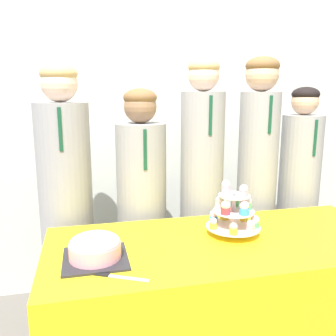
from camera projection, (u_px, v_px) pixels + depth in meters
wall_back at (170, 105)px, 2.60m from camera, size 9.00×0.06×2.70m
table at (224, 313)px, 1.73m from camera, size 1.65×0.70×0.76m
round_cake at (95, 247)px, 1.45m from camera, size 0.26×0.26×0.11m
cake_knife at (111, 276)px, 1.32m from camera, size 0.21×0.12×0.01m
cupcake_stand at (234, 212)px, 1.70m from camera, size 0.26×0.26×0.26m
student_0 at (67, 214)px, 2.02m from camera, size 0.29×0.30×1.59m
student_1 at (142, 218)px, 2.13m from camera, size 0.29×0.30×1.46m
student_2 at (201, 199)px, 2.20m from camera, size 0.26×0.27×1.63m
student_3 at (256, 191)px, 2.27m from camera, size 0.25×0.25×1.65m
student_4 at (297, 205)px, 2.36m from camera, size 0.26×0.26×1.47m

